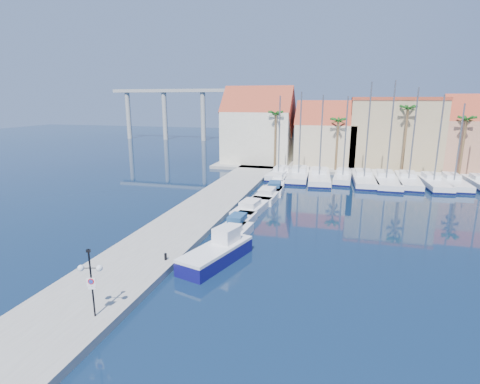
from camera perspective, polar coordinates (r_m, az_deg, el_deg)
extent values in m
plane|color=black|center=(23.54, 1.29, -15.79)|extent=(260.00, 260.00, 0.00)
cube|color=gray|center=(37.89, -6.96, -3.69)|extent=(6.00, 77.00, 0.50)
cube|color=gray|center=(68.98, 19.43, 3.64)|extent=(54.00, 16.00, 0.50)
cylinder|color=black|center=(21.39, -21.66, -12.81)|extent=(0.10, 0.10, 3.81)
cylinder|color=black|center=(21.12, -22.48, -10.67)|extent=(0.47, 0.17, 0.05)
cylinder|color=black|center=(20.95, -21.25, -10.76)|extent=(0.47, 0.17, 0.05)
sphere|color=white|center=(21.21, -23.09, -10.62)|extent=(0.34, 0.34, 0.34)
sphere|color=white|center=(20.86, -20.63, -10.80)|extent=(0.34, 0.34, 0.34)
cube|color=black|center=(20.67, -22.11, -8.31)|extent=(0.23, 0.17, 0.15)
cube|color=white|center=(21.30, -21.74, -12.65)|extent=(0.47, 0.16, 0.48)
cylinder|color=red|center=(21.26, -21.77, -12.56)|extent=(0.32, 0.10, 0.32)
cylinder|color=#1933A5|center=(21.25, -21.78, -12.57)|extent=(0.22, 0.07, 0.23)
cube|color=white|center=(21.45, -21.65, -13.44)|extent=(0.37, 0.13, 0.13)
cylinder|color=black|center=(27.63, -11.27, -9.63)|extent=(0.20, 0.20, 0.49)
cube|color=#110F57|center=(27.83, -3.67, -9.75)|extent=(4.05, 7.04, 1.00)
cube|color=white|center=(27.59, -3.69, -8.59)|extent=(4.05, 7.04, 0.22)
cube|color=white|center=(28.38, -2.12, -6.58)|extent=(1.90, 2.12, 1.22)
cube|color=white|center=(32.02, -0.95, -6.66)|extent=(2.22, 5.74, 0.80)
cube|color=white|center=(31.28, -1.32, -5.81)|extent=(1.40, 2.06, 0.60)
cube|color=white|center=(35.09, -0.12, -4.78)|extent=(2.25, 5.93, 0.80)
cube|color=navy|center=(34.34, -0.44, -3.97)|extent=(1.44, 2.12, 0.60)
cube|color=white|center=(39.95, 1.90, -2.44)|extent=(3.08, 7.49, 0.80)
cube|color=white|center=(39.09, 1.55, -1.73)|extent=(1.89, 2.71, 0.60)
cube|color=white|center=(45.39, 4.36, -0.45)|extent=(2.65, 7.49, 0.80)
cube|color=white|center=(44.52, 4.16, 0.19)|extent=(1.76, 2.65, 0.60)
cube|color=white|center=(48.90, 5.36, 0.58)|extent=(2.57, 6.66, 0.80)
cube|color=navy|center=(48.11, 5.29, 1.21)|extent=(1.63, 2.39, 0.60)
cube|color=white|center=(54.09, 5.99, 1.86)|extent=(1.83, 5.08, 0.80)
cube|color=white|center=(53.46, 5.95, 2.49)|extent=(1.20, 1.80, 0.60)
cube|color=white|center=(59.74, 6.90, 2.99)|extent=(2.05, 5.60, 0.80)
cube|color=white|center=(59.08, 6.86, 3.56)|extent=(1.33, 1.99, 0.60)
cube|color=white|center=(57.70, 5.96, 2.73)|extent=(2.89, 8.62, 1.00)
cube|color=#0C103C|center=(57.76, 5.95, 2.42)|extent=(2.96, 8.68, 0.28)
cube|color=white|center=(58.36, 6.19, 3.65)|extent=(1.74, 2.66, 0.60)
cylinder|color=slate|center=(56.42, 6.01, 8.72)|extent=(0.20, 0.20, 11.16)
cube|color=white|center=(57.30, 8.95, 2.56)|extent=(3.25, 11.16, 1.00)
cube|color=#0C103C|center=(57.36, 8.93, 2.24)|extent=(3.32, 11.22, 0.28)
cube|color=white|center=(58.23, 9.07, 3.54)|extent=(2.13, 3.39, 0.60)
cylinder|color=slate|center=(55.85, 9.15, 8.84)|extent=(0.20, 0.20, 11.70)
cube|color=white|center=(56.37, 11.95, 2.23)|extent=(3.90, 11.75, 1.00)
cube|color=#0C103C|center=(56.43, 11.93, 1.91)|extent=(3.97, 11.81, 0.28)
cube|color=white|center=(57.35, 11.97, 3.25)|extent=(2.37, 3.62, 0.60)
cylinder|color=slate|center=(54.90, 12.28, 8.39)|extent=(0.20, 0.20, 11.27)
cube|color=white|center=(56.98, 15.40, 2.16)|extent=(2.69, 9.05, 1.00)
cube|color=#0C103C|center=(57.04, 15.38, 1.84)|extent=(2.75, 9.11, 0.28)
cube|color=white|center=(57.71, 15.49, 3.11)|extent=(1.74, 2.75, 0.60)
cylinder|color=slate|center=(55.66, 15.78, 8.16)|extent=(0.20, 0.20, 11.07)
cube|color=white|center=(56.73, 18.31, 1.90)|extent=(3.55, 11.64, 1.00)
cube|color=#0C103C|center=(56.80, 18.29, 1.58)|extent=(3.61, 11.70, 0.28)
cube|color=white|center=(57.70, 18.27, 2.91)|extent=(2.26, 3.55, 0.60)
cylinder|color=slate|center=(55.21, 18.92, 8.86)|extent=(0.20, 0.20, 12.94)
cube|color=white|center=(56.84, 21.30, 1.67)|extent=(3.25, 11.99, 1.00)
cube|color=#0C103C|center=(56.90, 21.27, 1.35)|extent=(3.31, 12.05, 0.28)
cube|color=white|center=(57.85, 21.24, 2.69)|extent=(2.22, 3.61, 0.60)
cylinder|color=slate|center=(55.29, 22.01, 8.69)|extent=(0.20, 0.20, 13.09)
cube|color=white|center=(57.65, 24.22, 1.55)|extent=(3.29, 10.99, 1.00)
cube|color=#0C103C|center=(57.71, 24.19, 1.24)|extent=(3.35, 11.05, 0.28)
cube|color=white|center=(58.56, 24.19, 2.53)|extent=(2.12, 3.34, 0.60)
cylinder|color=slate|center=(56.20, 24.95, 8.02)|extent=(0.20, 0.20, 12.20)
cube|color=white|center=(57.94, 27.26, 1.28)|extent=(3.43, 10.47, 1.00)
cube|color=#0C103C|center=(58.00, 27.22, 0.97)|extent=(3.49, 10.53, 0.28)
cube|color=white|center=(58.76, 27.08, 2.26)|extent=(2.10, 3.22, 0.60)
cylinder|color=slate|center=(56.59, 28.09, 7.22)|extent=(0.20, 0.20, 11.24)
cube|color=white|center=(59.15, 29.66, 1.23)|extent=(2.85, 9.99, 1.00)
cube|color=#0C103C|center=(59.21, 29.62, 0.93)|extent=(2.91, 10.05, 0.28)
cube|color=white|center=(59.94, 29.50, 2.18)|extent=(1.89, 3.02, 0.60)
cylinder|color=slate|center=(57.88, 30.45, 6.51)|extent=(0.20, 0.20, 10.14)
cube|color=white|center=(60.30, 32.74, 1.05)|extent=(2.71, 8.86, 1.00)
cube|color=#0C103C|center=(60.36, 32.70, 0.75)|extent=(2.77, 8.93, 0.28)
cube|color=white|center=(60.96, 32.57, 1.96)|extent=(1.72, 2.70, 0.60)
cube|color=beige|center=(68.80, 2.82, 8.39)|extent=(12.00, 9.00, 9.00)
cube|color=maroon|center=(68.51, 2.87, 12.14)|extent=(12.30, 9.00, 9.00)
cube|color=#CBB18F|center=(67.34, 12.90, 7.08)|extent=(10.00, 8.00, 7.00)
cube|color=maroon|center=(67.03, 13.06, 10.05)|extent=(10.30, 8.00, 8.00)
cube|color=tan|center=(68.55, 22.34, 8.19)|extent=(14.00, 10.00, 11.00)
cube|color=maroon|center=(68.31, 22.80, 12.99)|extent=(14.20, 10.20, 0.50)
cube|color=tan|center=(70.15, 32.12, 5.98)|extent=(10.00, 8.00, 8.00)
cube|color=maroon|center=(69.85, 32.55, 9.22)|extent=(10.30, 8.00, 8.00)
cylinder|color=brown|center=(63.15, 5.39, 7.85)|extent=(0.36, 0.36, 9.00)
sphere|color=#164F16|center=(62.83, 5.48, 11.79)|extent=(2.60, 2.60, 2.60)
cylinder|color=brown|center=(62.25, 14.54, 6.91)|extent=(0.36, 0.36, 8.00)
sphere|color=#164F16|center=(61.93, 14.76, 10.45)|extent=(2.60, 2.60, 2.60)
cylinder|color=brown|center=(62.80, 23.82, 7.16)|extent=(0.36, 0.36, 10.00)
sphere|color=#164F16|center=(62.51, 24.26, 11.56)|extent=(2.60, 2.60, 2.60)
cylinder|color=brown|center=(64.52, 30.81, 5.85)|extent=(0.36, 0.36, 8.50)
sphere|color=#164F16|center=(64.21, 31.27, 9.47)|extent=(2.60, 2.60, 2.60)
cube|color=#9E9E99|center=(110.53, -7.73, 15.07)|extent=(48.00, 2.20, 0.90)
cylinder|color=#9E9E99|center=(119.80, -16.63, 11.18)|extent=(1.40, 1.40, 14.00)
cylinder|color=#9E9E99|center=(113.95, -11.39, 11.36)|extent=(1.40, 1.40, 14.00)
cylinder|color=#9E9E99|center=(109.12, -5.63, 11.46)|extent=(1.40, 1.40, 14.00)
cylinder|color=#9E9E99|center=(105.44, 0.59, 11.44)|extent=(1.40, 1.40, 14.00)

